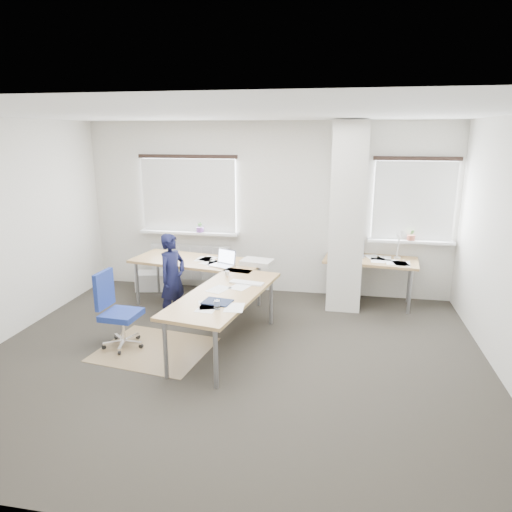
% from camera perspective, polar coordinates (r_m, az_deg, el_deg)
% --- Properties ---
extents(ground, '(6.00, 6.00, 0.00)m').
position_cam_1_polar(ground, '(5.61, -3.03, -12.53)').
color(ground, black).
rests_on(ground, ground).
extents(room_shell, '(6.04, 5.04, 2.82)m').
position_cam_1_polar(room_shell, '(5.45, -0.29, 6.09)').
color(room_shell, beige).
rests_on(room_shell, ground).
extents(floor_mat, '(1.46, 1.29, 0.01)m').
position_cam_1_polar(floor_mat, '(5.92, -12.58, -11.32)').
color(floor_mat, olive).
rests_on(floor_mat, ground).
extents(white_crate, '(0.56, 0.43, 0.30)m').
position_cam_1_polar(white_crate, '(8.06, -12.90, -3.04)').
color(white_crate, white).
rests_on(white_crate, ground).
extents(desk_main, '(2.40, 2.98, 0.96)m').
position_cam_1_polar(desk_main, '(6.29, -5.41, -2.64)').
color(desk_main, '#9D7D44').
rests_on(desk_main, ground).
extents(desk_side, '(1.47, 0.86, 1.22)m').
position_cam_1_polar(desk_side, '(7.26, 14.20, -0.70)').
color(desk_side, '#9D7D44').
rests_on(desk_side, ground).
extents(task_chair, '(0.53, 0.52, 0.97)m').
position_cam_1_polar(task_chair, '(6.01, -16.67, -8.39)').
color(task_chair, navy).
rests_on(task_chair, ground).
extents(person, '(0.46, 0.54, 1.27)m').
position_cam_1_polar(person, '(6.51, -10.38, -2.73)').
color(person, black).
rests_on(person, ground).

